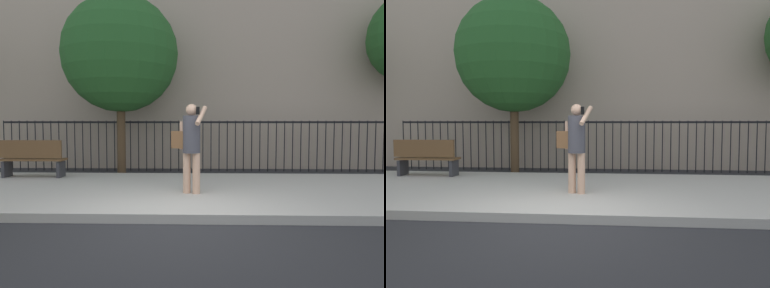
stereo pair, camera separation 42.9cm
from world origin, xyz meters
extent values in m
plane|color=#28282B|center=(0.00, 0.00, 0.00)|extent=(60.00, 60.00, 0.00)
cube|color=#B2ADA3|center=(0.00, 2.20, 0.07)|extent=(28.00, 4.40, 0.15)
cube|color=tan|center=(0.00, 8.50, 6.10)|extent=(28.00, 4.00, 12.21)
cube|color=black|center=(0.00, 5.90, 1.55)|extent=(12.00, 0.04, 0.06)
cylinder|color=black|center=(-6.00, 5.90, 0.80)|extent=(0.03, 0.03, 1.60)
cylinder|color=black|center=(-5.74, 5.90, 0.80)|extent=(0.03, 0.03, 1.60)
cylinder|color=black|center=(-5.49, 5.90, 0.80)|extent=(0.03, 0.03, 1.60)
cylinder|color=black|center=(-5.23, 5.90, 0.80)|extent=(0.03, 0.03, 1.60)
cylinder|color=black|center=(-4.98, 5.90, 0.80)|extent=(0.03, 0.03, 1.60)
cylinder|color=black|center=(-4.72, 5.90, 0.80)|extent=(0.03, 0.03, 1.60)
cylinder|color=black|center=(-4.47, 5.90, 0.80)|extent=(0.03, 0.03, 1.60)
cylinder|color=black|center=(-4.21, 5.90, 0.80)|extent=(0.03, 0.03, 1.60)
cylinder|color=black|center=(-3.96, 5.90, 0.80)|extent=(0.03, 0.03, 1.60)
cylinder|color=black|center=(-3.70, 5.90, 0.80)|extent=(0.03, 0.03, 1.60)
cylinder|color=black|center=(-3.45, 5.90, 0.80)|extent=(0.03, 0.03, 1.60)
cylinder|color=black|center=(-3.19, 5.90, 0.80)|extent=(0.03, 0.03, 1.60)
cylinder|color=black|center=(-2.94, 5.90, 0.80)|extent=(0.03, 0.03, 1.60)
cylinder|color=black|center=(-2.68, 5.90, 0.80)|extent=(0.03, 0.03, 1.60)
cylinder|color=black|center=(-2.43, 5.90, 0.80)|extent=(0.03, 0.03, 1.60)
cylinder|color=black|center=(-2.17, 5.90, 0.80)|extent=(0.03, 0.03, 1.60)
cylinder|color=black|center=(-1.91, 5.90, 0.80)|extent=(0.03, 0.03, 1.60)
cylinder|color=black|center=(-1.66, 5.90, 0.80)|extent=(0.03, 0.03, 1.60)
cylinder|color=black|center=(-1.40, 5.90, 0.80)|extent=(0.03, 0.03, 1.60)
cylinder|color=black|center=(-1.15, 5.90, 0.80)|extent=(0.03, 0.03, 1.60)
cylinder|color=black|center=(-0.89, 5.90, 0.80)|extent=(0.03, 0.03, 1.60)
cylinder|color=black|center=(-0.64, 5.90, 0.80)|extent=(0.03, 0.03, 1.60)
cylinder|color=black|center=(-0.38, 5.90, 0.80)|extent=(0.03, 0.03, 1.60)
cylinder|color=black|center=(-0.13, 5.90, 0.80)|extent=(0.03, 0.03, 1.60)
cylinder|color=black|center=(0.13, 5.90, 0.80)|extent=(0.03, 0.03, 1.60)
cylinder|color=black|center=(0.38, 5.90, 0.80)|extent=(0.03, 0.03, 1.60)
cylinder|color=black|center=(0.64, 5.90, 0.80)|extent=(0.03, 0.03, 1.60)
cylinder|color=black|center=(0.89, 5.90, 0.80)|extent=(0.03, 0.03, 1.60)
cylinder|color=black|center=(1.15, 5.90, 0.80)|extent=(0.03, 0.03, 1.60)
cylinder|color=black|center=(1.40, 5.90, 0.80)|extent=(0.03, 0.03, 1.60)
cylinder|color=black|center=(1.66, 5.90, 0.80)|extent=(0.03, 0.03, 1.60)
cylinder|color=black|center=(1.91, 5.90, 0.80)|extent=(0.03, 0.03, 1.60)
cylinder|color=black|center=(2.17, 5.90, 0.80)|extent=(0.03, 0.03, 1.60)
cylinder|color=black|center=(2.43, 5.90, 0.80)|extent=(0.03, 0.03, 1.60)
cylinder|color=black|center=(2.68, 5.90, 0.80)|extent=(0.03, 0.03, 1.60)
cylinder|color=black|center=(2.94, 5.90, 0.80)|extent=(0.03, 0.03, 1.60)
cylinder|color=black|center=(3.19, 5.90, 0.80)|extent=(0.03, 0.03, 1.60)
cylinder|color=black|center=(3.45, 5.90, 0.80)|extent=(0.03, 0.03, 1.60)
cylinder|color=black|center=(3.70, 5.90, 0.80)|extent=(0.03, 0.03, 1.60)
cylinder|color=black|center=(3.96, 5.90, 0.80)|extent=(0.03, 0.03, 1.60)
cylinder|color=black|center=(4.21, 5.90, 0.80)|extent=(0.03, 0.03, 1.60)
cylinder|color=black|center=(4.47, 5.90, 0.80)|extent=(0.03, 0.03, 1.60)
cylinder|color=black|center=(4.72, 5.90, 0.80)|extent=(0.03, 0.03, 1.60)
cylinder|color=black|center=(4.98, 5.90, 0.80)|extent=(0.03, 0.03, 1.60)
cylinder|color=black|center=(5.23, 5.90, 0.80)|extent=(0.03, 0.03, 1.60)
cylinder|color=black|center=(5.49, 5.90, 0.80)|extent=(0.03, 0.03, 1.60)
cylinder|color=black|center=(5.74, 5.90, 0.80)|extent=(0.03, 0.03, 1.60)
cylinder|color=black|center=(6.00, 5.90, 0.80)|extent=(0.03, 0.03, 1.60)
cylinder|color=tan|center=(0.26, 1.60, 0.55)|extent=(0.15, 0.15, 0.80)
cylinder|color=tan|center=(0.07, 1.67, 0.55)|extent=(0.15, 0.15, 0.80)
cylinder|color=#3F3F47|center=(0.16, 1.64, 1.31)|extent=(0.43, 0.43, 0.73)
sphere|color=tan|center=(0.16, 1.64, 1.79)|extent=(0.23, 0.23, 0.23)
cylinder|color=tan|center=(0.35, 1.57, 1.68)|extent=(0.25, 0.51, 0.39)
cylinder|color=tan|center=(-0.03, 1.70, 1.29)|extent=(0.09, 0.09, 0.55)
cube|color=black|center=(0.28, 1.53, 1.77)|extent=(0.07, 0.03, 0.15)
cube|color=brown|center=(-0.09, 1.72, 1.20)|extent=(0.32, 0.24, 0.34)
cube|color=brown|center=(-3.93, 3.60, 0.60)|extent=(1.60, 0.45, 0.05)
cube|color=brown|center=(-3.93, 3.40, 0.88)|extent=(1.60, 0.06, 0.44)
cube|color=#333338|center=(-4.63, 3.60, 0.35)|extent=(0.08, 0.41, 0.40)
cube|color=#333338|center=(-3.23, 3.60, 0.35)|extent=(0.08, 0.41, 0.40)
cylinder|color=#4C3823|center=(-2.02, 5.09, 1.30)|extent=(0.25, 0.25, 2.60)
sphere|color=#235623|center=(-2.02, 5.09, 3.52)|extent=(3.36, 3.36, 3.36)
camera|label=1|loc=(0.38, -5.27, 1.54)|focal=33.21mm
camera|label=2|loc=(0.81, -5.24, 1.54)|focal=33.21mm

